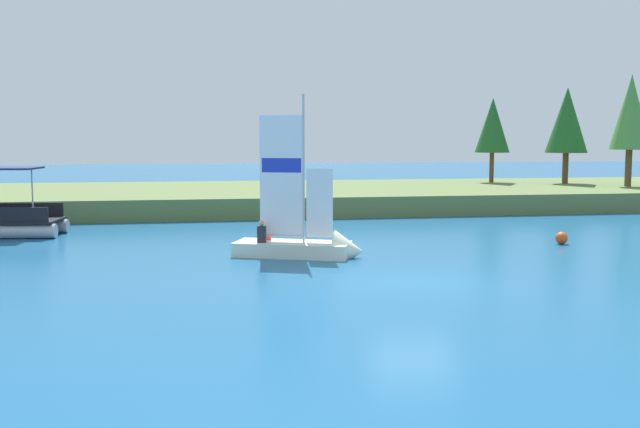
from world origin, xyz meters
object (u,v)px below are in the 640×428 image
(shoreline_tree_centre, at_px, (631,113))
(channel_buoy, at_px, (562,238))
(shoreline_tree_left, at_px, (493,126))
(sailboat, at_px, (312,245))
(shoreline_tree_midleft, at_px, (567,120))

(shoreline_tree_centre, relative_size, channel_buoy, 14.61)
(shoreline_tree_left, bearing_deg, sailboat, -125.49)
(channel_buoy, bearing_deg, shoreline_tree_centre, 50.87)
(shoreline_tree_left, xyz_separation_m, shoreline_tree_midleft, (4.31, -2.06, 0.31))
(shoreline_tree_left, xyz_separation_m, channel_buoy, (-6.03, -21.17, -4.71))
(shoreline_tree_midleft, relative_size, sailboat, 1.05)
(shoreline_tree_midleft, bearing_deg, sailboat, -134.88)
(shoreline_tree_centre, height_order, sailboat, shoreline_tree_centre)
(shoreline_tree_left, bearing_deg, shoreline_tree_centre, -39.63)
(shoreline_tree_left, height_order, channel_buoy, shoreline_tree_left)
(shoreline_tree_midleft, bearing_deg, shoreline_tree_centre, -55.68)
(shoreline_tree_midleft, xyz_separation_m, sailboat, (-20.37, -20.45, -4.86))
(shoreline_tree_centre, height_order, channel_buoy, shoreline_tree_centre)
(shoreline_tree_centre, xyz_separation_m, channel_buoy, (-12.72, -15.64, -5.42))
(shoreline_tree_left, bearing_deg, channel_buoy, -105.91)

